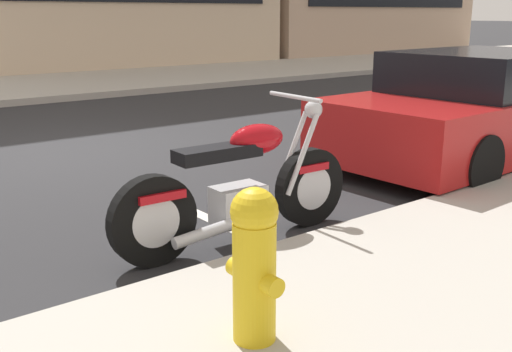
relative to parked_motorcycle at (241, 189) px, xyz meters
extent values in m
plane|color=#28282B|center=(0.12, 4.11, -0.44)|extent=(260.00, 260.00, 0.00)
cube|color=#ADA89E|center=(12.12, 11.06, -0.37)|extent=(120.00, 5.00, 0.14)
cube|color=silver|center=(0.12, 0.26, -0.43)|extent=(0.12, 2.20, 0.01)
cylinder|color=black|center=(0.72, -0.02, -0.10)|extent=(0.67, 0.13, 0.67)
cylinder|color=silver|center=(0.72, -0.02, -0.10)|extent=(0.37, 0.13, 0.37)
cylinder|color=black|center=(-0.76, 0.03, -0.10)|extent=(0.67, 0.13, 0.67)
cylinder|color=silver|center=(-0.76, 0.03, -0.10)|extent=(0.37, 0.13, 0.37)
cube|color=silver|center=(-0.02, 0.00, -0.12)|extent=(0.41, 0.27, 0.30)
cube|color=black|center=(-0.20, 0.01, 0.32)|extent=(0.69, 0.24, 0.10)
ellipsoid|color=#B20C14|center=(0.16, 0.00, 0.38)|extent=(0.49, 0.26, 0.24)
cube|color=#B20C14|center=(-0.71, 0.03, 0.08)|extent=(0.37, 0.19, 0.06)
cube|color=#B20C14|center=(0.70, -0.02, 0.08)|extent=(0.33, 0.17, 0.06)
cylinder|color=silver|center=(0.57, 0.05, 0.21)|extent=(0.34, 0.06, 0.65)
cylinder|color=silver|center=(0.57, -0.09, 0.21)|extent=(0.34, 0.06, 0.65)
cylinder|color=silver|center=(0.54, -0.02, 0.68)|extent=(0.06, 0.62, 0.04)
sphere|color=silver|center=(0.74, -0.02, 0.56)|extent=(0.15, 0.15, 0.15)
cylinder|color=silver|center=(-0.33, -0.12, -0.22)|extent=(0.71, 0.12, 0.16)
cube|color=#AD1919|center=(4.13, 0.48, 0.06)|extent=(4.61, 1.96, 0.68)
cube|color=black|center=(4.06, 0.47, 0.64)|extent=(2.25, 1.74, 0.48)
cylinder|color=black|center=(5.61, 1.35, -0.13)|extent=(0.63, 0.24, 0.62)
cylinder|color=black|center=(2.60, 1.26, -0.13)|extent=(0.63, 0.24, 0.62)
cylinder|color=black|center=(2.65, -0.40, -0.13)|extent=(0.63, 0.24, 0.62)
cylinder|color=gold|center=(-0.98, -1.42, 0.02)|extent=(0.22, 0.22, 0.63)
sphere|color=gold|center=(-0.98, -1.42, 0.39)|extent=(0.24, 0.24, 0.24)
cylinder|color=gold|center=(-0.98, -1.28, 0.05)|extent=(0.10, 0.08, 0.10)
cylinder|color=gold|center=(-0.98, -1.56, 0.05)|extent=(0.10, 0.08, 0.10)
camera|label=1|loc=(-2.72, -3.64, 1.32)|focal=42.78mm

